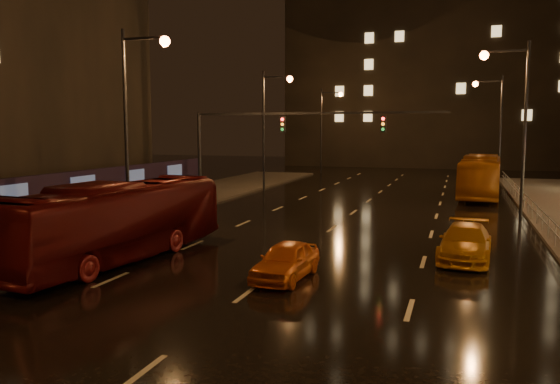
% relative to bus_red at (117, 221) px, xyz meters
% --- Properties ---
extents(ground, '(140.00, 140.00, 0.00)m').
position_rel_bus_red_xyz_m(ground, '(6.43, 13.48, -1.55)').
color(ground, black).
rests_on(ground, ground).
extents(sidewalk_left, '(7.00, 70.00, 0.15)m').
position_rel_bus_red_xyz_m(sidewalk_left, '(-7.07, 8.48, -1.48)').
color(sidewalk_left, '#38332D').
rests_on(sidewalk_left, ground).
extents(building_distant, '(44.00, 16.00, 36.00)m').
position_rel_bus_red_xyz_m(building_distant, '(10.43, 65.48, 16.45)').
color(building_distant, black).
rests_on(building_distant, ground).
extents(hoarding_left, '(0.30, 46.00, 2.50)m').
position_rel_bus_red_xyz_m(hoarding_left, '(-10.77, 5.48, -0.30)').
color(hoarding_left, black).
rests_on(hoarding_left, ground).
extents(traffic_signal, '(15.31, 0.32, 6.20)m').
position_rel_bus_red_xyz_m(traffic_signal, '(1.37, 13.48, 3.18)').
color(traffic_signal, black).
rests_on(traffic_signal, ground).
extents(railing_right, '(0.05, 56.00, 1.00)m').
position_rel_bus_red_xyz_m(railing_right, '(16.63, 11.48, -0.66)').
color(railing_right, '#99999E').
rests_on(railing_right, sidewalk_right).
extents(bus_red, '(3.61, 11.35, 3.11)m').
position_rel_bus_red_xyz_m(bus_red, '(0.00, 0.00, 0.00)').
color(bus_red, '#4C0A0B').
rests_on(bus_red, ground).
extents(bus_curb, '(3.47, 11.75, 3.23)m').
position_rel_bus_red_xyz_m(bus_curb, '(14.18, 26.25, 0.06)').
color(bus_curb, '#8B440D').
rests_on(bus_curb, ground).
extents(taxi_near, '(1.74, 3.83, 1.27)m').
position_rel_bus_red_xyz_m(taxi_near, '(7.08, -0.49, -0.92)').
color(taxi_near, '#D55D14').
rests_on(taxi_near, ground).
extents(taxi_far, '(2.21, 4.83, 1.37)m').
position_rel_bus_red_xyz_m(taxi_far, '(12.96, 4.46, -0.87)').
color(taxi_far, '#BC7211').
rests_on(taxi_far, ground).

